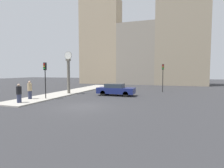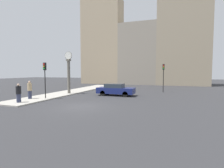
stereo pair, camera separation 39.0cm
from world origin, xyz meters
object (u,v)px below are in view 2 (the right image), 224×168
Objects in this scene: street_clock at (69,73)px; pedestrian_tan_coat at (30,90)px; traffic_light_far at (163,72)px; traffic_light_near at (45,73)px; sedan_car at (116,89)px; pedestrian_black_jacket at (19,93)px.

street_clock reaches higher than pedestrian_tan_coat.
traffic_light_far is 2.16× the size of pedestrian_tan_coat.
pedestrian_tan_coat is (-12.25, -10.98, -1.75)m from traffic_light_far.
pedestrian_tan_coat is (-1.23, -5.09, -1.63)m from street_clock.
pedestrian_tan_coat is at bearing -149.45° from traffic_light_near.
traffic_light_near is at bearing -139.35° from sedan_car.
traffic_light_near is at bearing -137.03° from traffic_light_far.
traffic_light_far is (5.12, 5.20, 2.03)m from sedan_car.
traffic_light_near is 3.32m from pedestrian_black_jacket.
pedestrian_tan_coat is at bearing -138.13° from traffic_light_far.
sedan_car is 7.58m from traffic_light_far.
sedan_car is at bearing 50.49° from pedestrian_black_jacket.
sedan_car is 1.13× the size of traffic_light_far.
pedestrian_black_jacket is (-0.51, -7.08, -1.70)m from street_clock.
sedan_car is 10.08m from pedestrian_black_jacket.
traffic_light_near is 15.01m from traffic_light_far.
street_clock is at bearing 90.59° from traffic_light_near.
sedan_car is at bearing 40.65° from traffic_light_near.
traffic_light_far is at bearing 45.43° from sedan_car.
street_clock is 7.30m from pedestrian_black_jacket.
traffic_light_near reaches higher than sedan_car.
pedestrian_tan_coat is (-1.27, -0.75, -1.71)m from traffic_light_near.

